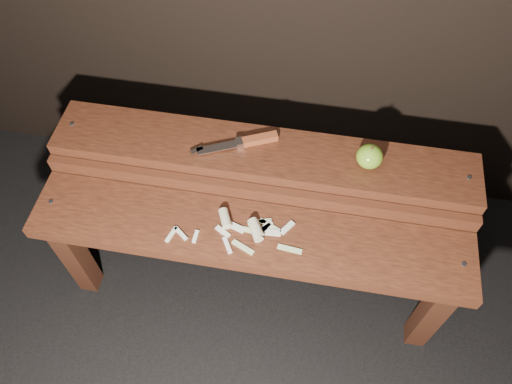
% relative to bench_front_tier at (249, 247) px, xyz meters
% --- Properties ---
extents(ground, '(60.00, 60.00, 0.00)m').
position_rel_bench_front_tier_xyz_m(ground, '(0.00, 0.06, -0.35)').
color(ground, black).
extents(bench_front_tier, '(1.20, 0.20, 0.42)m').
position_rel_bench_front_tier_xyz_m(bench_front_tier, '(0.00, 0.00, 0.00)').
color(bench_front_tier, '#34180D').
rests_on(bench_front_tier, ground).
extents(bench_rear_tier, '(1.20, 0.21, 0.50)m').
position_rel_bench_front_tier_xyz_m(bench_rear_tier, '(0.00, 0.23, 0.06)').
color(bench_rear_tier, '#34180D').
rests_on(bench_rear_tier, ground).
extents(apple, '(0.07, 0.07, 0.08)m').
position_rel_bench_front_tier_xyz_m(apple, '(0.29, 0.23, 0.18)').
color(apple, olive).
rests_on(apple, bench_rear_tier).
extents(knife, '(0.24, 0.12, 0.02)m').
position_rel_bench_front_tier_xyz_m(knife, '(-0.04, 0.25, 0.16)').
color(knife, brown).
rests_on(knife, bench_rear_tier).
extents(apple_scraps, '(0.36, 0.13, 0.03)m').
position_rel_bench_front_tier_xyz_m(apple_scraps, '(-0.01, 0.02, 0.08)').
color(apple_scraps, beige).
rests_on(apple_scraps, bench_front_tier).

